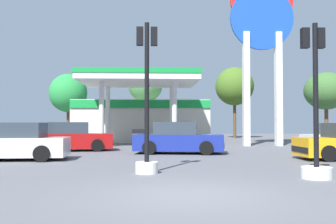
# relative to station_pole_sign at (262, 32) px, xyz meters

# --- Properties ---
(ground_plane) EXTENTS (90.00, 90.00, 0.00)m
(ground_plane) POSITION_rel_station_pole_sign_xyz_m (-6.60, -17.08, -7.67)
(ground_plane) COLOR #56565B
(ground_plane) RESTS_ON ground
(gas_station) EXTENTS (10.65, 13.29, 4.82)m
(gas_station) POSITION_rel_station_pole_sign_xyz_m (-8.26, 6.40, -5.69)
(gas_station) COLOR beige
(gas_station) RESTS_ON ground
(station_pole_sign) EXTENTS (4.30, 0.56, 12.04)m
(station_pole_sign) POSITION_rel_station_pole_sign_xyz_m (0.00, 0.00, 0.00)
(station_pole_sign) COLOR white
(station_pole_sign) RESTS_ON ground
(car_0) EXTENTS (4.40, 2.14, 1.55)m
(car_0) POSITION_rel_station_pole_sign_xyz_m (-13.04, -9.24, -6.97)
(car_0) COLOR black
(car_0) RESTS_ON ground
(car_2) EXTENTS (4.64, 2.49, 1.58)m
(car_2) POSITION_rel_station_pole_sign_xyz_m (-6.05, -6.10, -6.95)
(car_2) COLOR black
(car_2) RESTS_ON ground
(car_5) EXTENTS (4.68, 2.72, 1.57)m
(car_5) POSITION_rel_station_pole_sign_xyz_m (-11.84, -4.14, -6.96)
(car_5) COLOR black
(car_5) RESTS_ON ground
(traffic_signal_0) EXTENTS (0.83, 0.83, 4.32)m
(traffic_signal_0) POSITION_rel_station_pole_sign_xyz_m (-2.82, -14.82, -6.36)
(traffic_signal_0) COLOR silver
(traffic_signal_0) RESTS_ON ground
(traffic_signal_1) EXTENTS (0.69, 0.70, 4.61)m
(traffic_signal_1) POSITION_rel_station_pole_sign_xyz_m (-7.52, -13.55, -6.01)
(traffic_signal_1) COLOR silver
(traffic_signal_1) RESTS_ON ground
(tree_1) EXTENTS (3.68, 3.68, 6.33)m
(tree_1) POSITION_rel_station_pole_sign_xyz_m (-15.62, 12.36, -3.23)
(tree_1) COLOR brown
(tree_1) RESTS_ON ground
(tree_2) EXTENTS (3.15, 3.15, 6.32)m
(tree_2) POSITION_rel_station_pole_sign_xyz_m (-8.03, 10.46, -2.77)
(tree_2) COLOR brown
(tree_2) RESTS_ON ground
(tree_3) EXTENTS (3.85, 3.85, 7.14)m
(tree_3) POSITION_rel_station_pole_sign_xyz_m (0.90, 12.81, -2.47)
(tree_3) COLOR brown
(tree_3) RESTS_ON ground
(tree_4) EXTENTS (4.18, 4.18, 6.44)m
(tree_4) POSITION_rel_station_pole_sign_xyz_m (9.45, 10.98, -3.06)
(tree_4) COLOR brown
(tree_4) RESTS_ON ground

